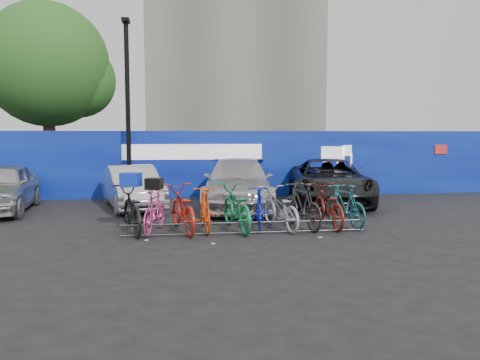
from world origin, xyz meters
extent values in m
plane|color=black|center=(0.00, 0.00, 0.00)|extent=(100.00, 100.00, 0.00)
cube|color=#0A128E|center=(0.00, 6.00, 1.20)|extent=(22.00, 0.15, 2.40)
cube|color=white|center=(-1.00, 5.90, 1.65)|extent=(5.00, 0.02, 0.55)
cube|color=white|center=(4.20, 5.90, 1.55)|extent=(1.20, 0.02, 0.90)
cube|color=red|center=(8.50, 5.90, 1.70)|extent=(0.50, 0.02, 0.35)
cylinder|color=#382314|center=(-7.00, 10.00, 2.00)|extent=(0.50, 0.50, 4.00)
sphere|color=#215B1C|center=(-7.00, 10.00, 5.20)|extent=(5.20, 5.20, 5.20)
sphere|color=#215B1C|center=(-5.80, 10.30, 4.60)|extent=(3.20, 3.20, 3.20)
cylinder|color=black|center=(-3.20, 5.40, 3.00)|extent=(0.16, 0.16, 6.00)
cube|color=black|center=(-3.20, 5.40, 6.05)|extent=(0.25, 0.50, 0.12)
cylinder|color=#595B60|center=(0.00, -0.60, 0.28)|extent=(5.60, 0.03, 0.03)
cylinder|color=#595B60|center=(0.00, -0.60, 0.05)|extent=(5.60, 0.03, 0.03)
cylinder|color=#595B60|center=(-2.60, -0.60, 0.14)|extent=(0.03, 0.03, 0.28)
cylinder|color=#595B60|center=(-1.30, -0.60, 0.14)|extent=(0.03, 0.03, 0.28)
cylinder|color=#595B60|center=(0.00, -0.60, 0.14)|extent=(0.03, 0.03, 0.28)
cylinder|color=#595B60|center=(1.30, -0.60, 0.14)|extent=(0.03, 0.03, 0.28)
cylinder|color=#595B60|center=(2.60, -0.60, 0.14)|extent=(0.03, 0.03, 0.28)
imported|color=#ACACB0|center=(-6.70, 3.46, 0.72)|extent=(2.16, 4.40, 1.45)
imported|color=silver|center=(-2.94, 3.67, 0.66)|extent=(2.40, 4.21, 1.31)
imported|color=#BCBCC1|center=(0.34, 3.52, 0.75)|extent=(2.75, 5.41, 1.50)
imported|color=black|center=(3.41, 3.90, 0.73)|extent=(3.36, 5.62, 1.46)
imported|color=black|center=(-2.59, -0.03, 0.54)|extent=(1.22, 2.17, 1.08)
imported|color=#CD3F87|center=(-2.06, -0.09, 0.51)|extent=(0.84, 1.75, 1.01)
imported|color=red|center=(-1.43, -0.08, 0.54)|extent=(1.17, 2.18, 1.09)
imported|color=#E84B13|center=(-0.89, -0.06, 0.52)|extent=(0.59, 1.76, 1.04)
imported|color=#138043|center=(-0.16, -0.08, 0.55)|extent=(1.08, 2.21, 1.11)
imported|color=#0F20C6|center=(0.43, 0.10, 0.50)|extent=(0.70, 1.72, 1.01)
imported|color=#ACADB4|center=(0.91, -0.05, 0.50)|extent=(1.08, 2.02, 1.01)
imported|color=#29282B|center=(1.46, -0.05, 0.56)|extent=(0.95, 1.94, 1.12)
imported|color=maroon|center=(2.14, 0.06, 0.52)|extent=(0.76, 2.00, 1.04)
imported|color=#1E636E|center=(2.57, 0.07, 0.53)|extent=(0.89, 1.82, 1.06)
cube|color=#0F2EBD|center=(-2.59, -0.03, 1.24)|extent=(0.51, 0.44, 0.31)
cube|color=black|center=(-2.06, -0.09, 1.14)|extent=(0.43, 0.41, 0.26)
camera|label=1|loc=(-1.46, -10.97, 2.27)|focal=35.00mm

